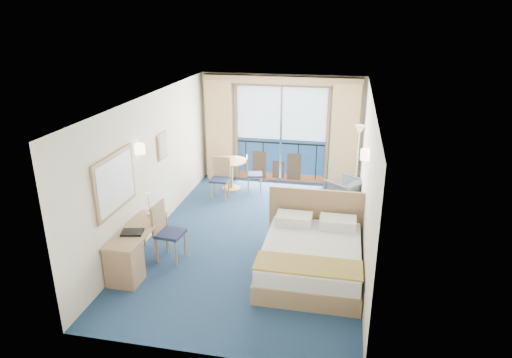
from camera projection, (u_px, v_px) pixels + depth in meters
name	position (u px, v px, depth m)	size (l,w,h in m)	color
floor	(255.00, 238.00, 8.82)	(6.50, 6.50, 0.00)	navy
room_walls	(255.00, 150.00, 8.20)	(4.04, 6.54, 2.72)	beige
balcony_door	(281.00, 138.00, 11.38)	(2.36, 0.03, 2.52)	navy
curtain_left	(219.00, 131.00, 11.48)	(0.65, 0.22, 2.55)	tan
curtain_right	(344.00, 137.00, 10.90)	(0.65, 0.22, 2.55)	tan
pelmet	(281.00, 80.00, 10.77)	(3.80, 0.25, 0.18)	tan
mirror	(115.00, 183.00, 7.27)	(0.05, 1.25, 0.95)	tan
wall_print	(162.00, 146.00, 9.04)	(0.04, 0.42, 0.52)	tan
sconce_left	(140.00, 149.00, 7.98)	(0.18, 0.18, 0.18)	beige
sconce_right	(366.00, 155.00, 7.67)	(0.18, 0.18, 0.18)	beige
bed	(312.00, 256.00, 7.55)	(1.77, 2.10, 1.11)	tan
nightstand	(350.00, 226.00, 8.71)	(0.40, 0.38, 0.53)	#9E7553
phone	(351.00, 211.00, 8.63)	(0.20, 0.15, 0.09)	beige
armchair	(345.00, 193.00, 10.11)	(0.70, 0.73, 0.66)	#4A505B
floor_lamp	(359.00, 144.00, 10.13)	(0.24, 0.24, 1.76)	silver
desk	(127.00, 257.00, 7.35)	(0.52, 1.50, 0.70)	tan
desk_chair	(165.00, 228.00, 7.90)	(0.49, 0.48, 1.03)	#20284C
folder	(132.00, 232.00, 7.46)	(0.35, 0.26, 0.03)	black
desk_lamp	(148.00, 199.00, 8.02)	(0.11, 0.11, 0.40)	silver
round_table	(231.00, 167.00, 11.03)	(0.81, 0.81, 0.73)	tan
table_chair_a	(251.00, 172.00, 10.95)	(0.46, 0.45, 0.86)	#20284C
table_chair_b	(221.00, 175.00, 10.56)	(0.41, 0.42, 0.95)	#20284C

